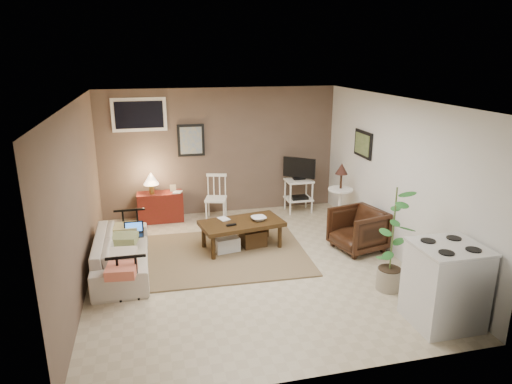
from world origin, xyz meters
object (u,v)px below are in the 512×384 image
object	(u,v)px
armchair	(358,228)
stove	(445,285)
coffee_table	(241,233)
sofa	(121,247)
red_console	(160,204)
tv_stand	(299,183)
spindle_chair	(216,199)
potted_plant	(393,236)
side_table	(341,188)

from	to	relation	value
armchair	stove	xyz separation A→B (m)	(0.04, -2.13, 0.12)
coffee_table	sofa	bearing A→B (deg)	-168.88
red_console	coffee_table	bearing A→B (deg)	-52.63
coffee_table	tv_stand	xyz separation A→B (m)	(1.47, 1.50, 0.30)
tv_stand	armchair	world-z (taller)	tv_stand
coffee_table	spindle_chair	distance (m)	1.47
sofa	spindle_chair	distance (m)	2.43
sofa	tv_stand	size ratio (longest dim) A/B	1.71
stove	tv_stand	bearing A→B (deg)	95.04
red_console	spindle_chair	xyz separation A→B (m)	(1.03, -0.13, 0.07)
potted_plant	red_console	bearing A→B (deg)	130.46
tv_stand	potted_plant	world-z (taller)	potted_plant
red_console	armchair	distance (m)	3.63
coffee_table	side_table	bearing A→B (deg)	16.77
sofa	spindle_chair	xyz separation A→B (m)	(1.63, 1.81, 0.03)
tv_stand	side_table	size ratio (longest dim) A/B	0.93
red_console	tv_stand	bearing A→B (deg)	-1.70
potted_plant	side_table	bearing A→B (deg)	82.66
tv_stand	potted_plant	distance (m)	3.26
spindle_chair	potted_plant	bearing A→B (deg)	-60.52
spindle_chair	potted_plant	world-z (taller)	potted_plant
sofa	potted_plant	size ratio (longest dim) A/B	1.29
armchair	potted_plant	world-z (taller)	potted_plant
tv_stand	stove	xyz separation A→B (m)	(0.36, -4.10, -0.09)
sofa	stove	world-z (taller)	stove
coffee_table	sofa	xyz separation A→B (m)	(-1.81, -0.36, 0.09)
red_console	stove	distance (m)	5.17
tv_stand	side_table	xyz separation A→B (m)	(0.46, -0.92, 0.15)
sofa	spindle_chair	world-z (taller)	spindle_chair
spindle_chair	side_table	xyz separation A→B (m)	(2.10, -0.87, 0.33)
coffee_table	sofa	distance (m)	1.85
spindle_chair	tv_stand	world-z (taller)	tv_stand
spindle_chair	side_table	size ratio (longest dim) A/B	0.72
tv_stand	armchair	xyz separation A→B (m)	(0.32, -1.97, -0.20)
coffee_table	armchair	distance (m)	1.85
spindle_chair	stove	world-z (taller)	stove
spindle_chair	stove	bearing A→B (deg)	-63.63
side_table	armchair	world-z (taller)	side_table
potted_plant	sofa	bearing A→B (deg)	158.04
sofa	potted_plant	bearing A→B (deg)	-111.96
red_console	tv_stand	xyz separation A→B (m)	(2.67, -0.08, 0.24)
red_console	side_table	distance (m)	3.32
coffee_table	armchair	xyz separation A→B (m)	(1.78, -0.46, 0.10)
red_console	potted_plant	world-z (taller)	potted_plant
potted_plant	stove	distance (m)	0.92
sofa	red_console	xyz separation A→B (m)	(0.60, 1.94, -0.03)
side_table	potted_plant	bearing A→B (deg)	-97.34
spindle_chair	armchair	xyz separation A→B (m)	(1.96, -1.91, -0.03)
sofa	spindle_chair	bearing A→B (deg)	-42.12
potted_plant	coffee_table	bearing A→B (deg)	133.04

